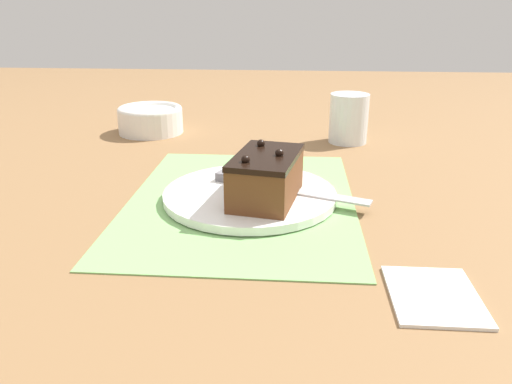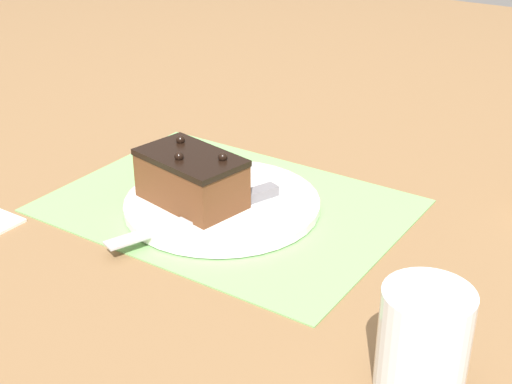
% 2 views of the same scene
% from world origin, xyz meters
% --- Properties ---
extents(ground_plane, '(3.00, 3.00, 0.00)m').
position_xyz_m(ground_plane, '(0.00, 0.00, 0.00)').
color(ground_plane, olive).
extents(placemat_woven, '(0.46, 0.34, 0.00)m').
position_xyz_m(placemat_woven, '(0.00, 0.00, 0.00)').
color(placemat_woven, '#7AB266').
rests_on(placemat_woven, ground_plane).
extents(cake_plate, '(0.26, 0.26, 0.01)m').
position_xyz_m(cake_plate, '(0.00, -0.01, 0.01)').
color(cake_plate, white).
rests_on(cake_plate, placemat_woven).
extents(chocolate_cake, '(0.15, 0.11, 0.08)m').
position_xyz_m(chocolate_cake, '(-0.03, -0.04, 0.05)').
color(chocolate_cake, brown).
rests_on(chocolate_cake, cake_plate).
extents(serving_knife, '(0.11, 0.24, 0.01)m').
position_xyz_m(serving_knife, '(0.02, -0.03, 0.02)').
color(serving_knife, slate).
rests_on(serving_knife, cake_plate).
extents(drinking_glass, '(0.08, 0.08, 0.10)m').
position_xyz_m(drinking_glass, '(0.35, -0.19, 0.05)').
color(drinking_glass, white).
rests_on(drinking_glass, ground_plane).
extents(small_bowl, '(0.15, 0.15, 0.06)m').
position_xyz_m(small_bowl, '(0.40, 0.25, 0.03)').
color(small_bowl, white).
rests_on(small_bowl, ground_plane).
extents(folded_napkin, '(0.11, 0.09, 0.01)m').
position_xyz_m(folded_napkin, '(-0.25, -0.23, 0.00)').
color(folded_napkin, white).
rests_on(folded_napkin, ground_plane).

